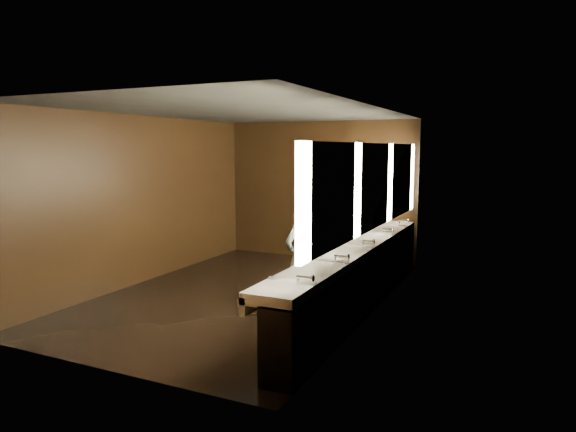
% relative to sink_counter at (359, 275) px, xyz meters
% --- Properties ---
extents(floor, '(6.00, 6.00, 0.00)m').
position_rel_sink_counter_xyz_m(floor, '(-1.79, 0.00, -0.50)').
color(floor, black).
rests_on(floor, ground).
extents(ceiling, '(4.00, 6.00, 0.02)m').
position_rel_sink_counter_xyz_m(ceiling, '(-1.79, 0.00, 2.30)').
color(ceiling, '#2D2D2B').
rests_on(ceiling, wall_back).
extents(wall_back, '(4.00, 0.02, 2.80)m').
position_rel_sink_counter_xyz_m(wall_back, '(-1.79, 3.00, 0.90)').
color(wall_back, black).
rests_on(wall_back, floor).
extents(wall_front, '(4.00, 0.02, 2.80)m').
position_rel_sink_counter_xyz_m(wall_front, '(-1.79, -3.00, 0.90)').
color(wall_front, black).
rests_on(wall_front, floor).
extents(wall_left, '(0.02, 6.00, 2.80)m').
position_rel_sink_counter_xyz_m(wall_left, '(-3.79, 0.00, 0.90)').
color(wall_left, black).
rests_on(wall_left, floor).
extents(wall_right, '(0.02, 6.00, 2.80)m').
position_rel_sink_counter_xyz_m(wall_right, '(0.21, 0.00, 0.90)').
color(wall_right, black).
rests_on(wall_right, floor).
extents(sink_counter, '(0.55, 5.40, 1.01)m').
position_rel_sink_counter_xyz_m(sink_counter, '(0.00, 0.00, 0.00)').
color(sink_counter, black).
rests_on(sink_counter, floor).
extents(mirror_band, '(0.06, 5.03, 1.15)m').
position_rel_sink_counter_xyz_m(mirror_band, '(0.19, -0.00, 1.25)').
color(mirror_band, '#FEF4CA').
rests_on(mirror_band, wall_right).
extents(person, '(0.57, 0.68, 1.58)m').
position_rel_sink_counter_xyz_m(person, '(-0.66, -0.50, 0.29)').
color(person, '#8BB5CF').
rests_on(person, floor).
extents(trash_bin, '(0.37, 0.37, 0.55)m').
position_rel_sink_counter_xyz_m(trash_bin, '(-0.22, -0.18, -0.22)').
color(trash_bin, black).
rests_on(trash_bin, floor).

